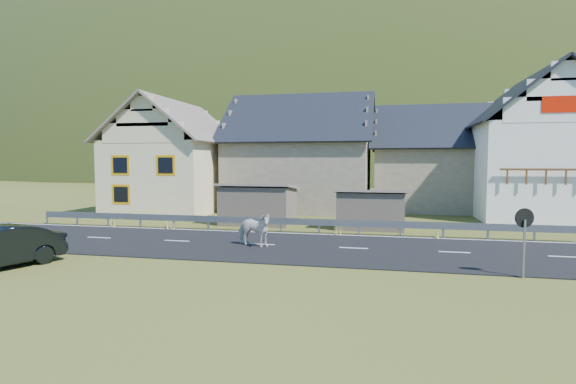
# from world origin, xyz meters

# --- Properties ---
(ground) EXTENTS (160.00, 160.00, 0.00)m
(ground) POSITION_xyz_m (0.00, 0.00, 0.00)
(ground) COLOR #404516
(ground) RESTS_ON ground
(road) EXTENTS (60.00, 7.00, 0.04)m
(road) POSITION_xyz_m (0.00, 0.00, 0.02)
(road) COLOR black
(road) RESTS_ON ground
(lane_markings) EXTENTS (60.00, 6.60, 0.01)m
(lane_markings) POSITION_xyz_m (0.00, 0.00, 0.04)
(lane_markings) COLOR silver
(lane_markings) RESTS_ON road
(guardrail) EXTENTS (28.10, 0.09, 0.75)m
(guardrail) POSITION_xyz_m (-0.00, 3.68, 0.56)
(guardrail) COLOR #93969B
(guardrail) RESTS_ON ground
(shed_left) EXTENTS (4.30, 3.30, 2.40)m
(shed_left) POSITION_xyz_m (-2.00, 6.50, 1.10)
(shed_left) COLOR #716156
(shed_left) RESTS_ON ground
(shed_right) EXTENTS (3.80, 2.90, 2.20)m
(shed_right) POSITION_xyz_m (4.50, 6.00, 1.00)
(shed_right) COLOR #716156
(shed_right) RESTS_ON ground
(house_cream) EXTENTS (7.80, 9.80, 8.30)m
(house_cream) POSITION_xyz_m (-10.00, 12.00, 4.36)
(house_cream) COLOR beige
(house_cream) RESTS_ON ground
(house_stone_a) EXTENTS (10.80, 9.80, 8.90)m
(house_stone_a) POSITION_xyz_m (-1.00, 15.00, 4.63)
(house_stone_a) COLOR gray
(house_stone_a) RESTS_ON ground
(house_stone_b) EXTENTS (9.80, 8.80, 8.10)m
(house_stone_b) POSITION_xyz_m (9.00, 17.00, 4.24)
(house_stone_b) COLOR gray
(house_stone_b) RESTS_ON ground
(house_white) EXTENTS (8.80, 10.80, 9.70)m
(house_white) POSITION_xyz_m (15.00, 14.00, 5.06)
(house_white) COLOR white
(house_white) RESTS_ON ground
(mountain) EXTENTS (440.00, 280.00, 260.00)m
(mountain) POSITION_xyz_m (5.00, 180.00, -20.00)
(mountain) COLOR #21300C
(mountain) RESTS_ON ground
(conifer_patch) EXTENTS (76.00, 50.00, 28.00)m
(conifer_patch) POSITION_xyz_m (-55.00, 110.00, 6.00)
(conifer_patch) COLOR black
(conifer_patch) RESTS_ON ground
(horse) EXTENTS (1.23, 1.89, 1.47)m
(horse) POSITION_xyz_m (-0.20, -0.48, 0.77)
(horse) COLOR silver
(horse) RESTS_ON road
(traffic_mirror) EXTENTS (0.60, 0.23, 2.21)m
(traffic_mirror) POSITION_xyz_m (9.53, -3.54, 1.62)
(traffic_mirror) COLOR #93969B
(traffic_mirror) RESTS_ON ground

